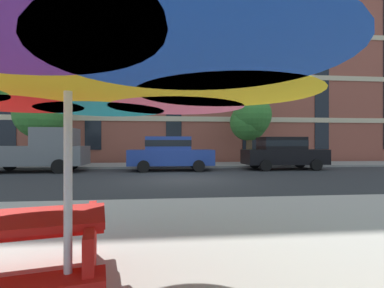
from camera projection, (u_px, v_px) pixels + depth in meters
The scene contains 9 objects.
ground_plane at pixel (183, 179), 11.14m from camera, with size 120.00×120.00×0.00m, color #2D3033.
sidewalk_far at pixel (175, 165), 17.90m from camera, with size 56.00×3.60×0.12m, color gray.
apartment_building at pixel (171, 56), 26.05m from camera, with size 39.11×12.08×19.20m.
pickup_gray at pixel (38, 151), 14.09m from camera, with size 5.10×2.12×2.20m.
sedan_blue at pixel (170, 153), 14.78m from camera, with size 4.40×1.98×1.78m.
sedan_black at pixel (283, 152), 15.42m from camera, with size 4.40×1.98×1.78m.
street_tree_left at pixel (41, 115), 16.66m from camera, with size 3.02×2.89×4.62m.
street_tree_middle at pixel (251, 118), 18.18m from camera, with size 2.63×2.69×4.52m.
patio_umbrella at pixel (68, 63), 2.03m from camera, with size 3.74×3.74×2.25m.
Camera 1 is at (-0.79, -11.12, 1.40)m, focal length 26.33 mm.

